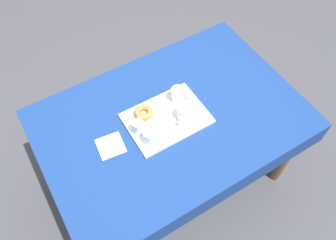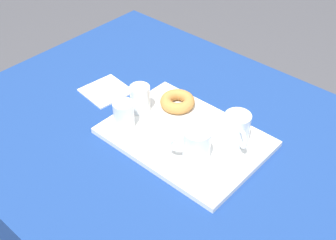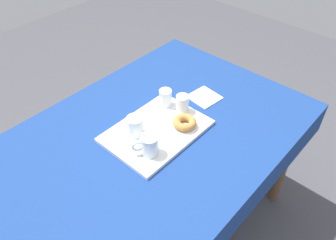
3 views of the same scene
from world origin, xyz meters
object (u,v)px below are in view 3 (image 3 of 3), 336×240
Objects in this scene: tea_mug_left at (149,146)px; tea_mug_right at (135,126)px; donut_plate_left at (185,126)px; dining_table at (152,149)px; water_glass_near at (165,99)px; sugar_donut_left at (185,122)px; serving_tray at (157,131)px; water_glass_far at (182,104)px; paper_napkin at (204,97)px.

tea_mug_right is at bearing -109.07° from tea_mug_left.
donut_plate_left is at bearing 143.54° from tea_mug_right.
dining_table is 15.19× the size of tea_mug_right.
sugar_donut_left is (0.06, 0.17, -0.01)m from water_glass_near.
water_glass_near is at bearing -109.03° from donut_plate_left.
tea_mug_right reaches higher than serving_tray.
serving_tray is 0.11m from tea_mug_right.
tea_mug_left is (0.09, 0.08, 0.15)m from dining_table.
water_glass_far is (-0.26, 0.05, -0.00)m from tea_mug_right.
water_glass_far is 0.62× the size of paper_napkin.
water_glass_far reaches higher than donut_plate_left.
serving_tray is 0.35m from paper_napkin.
sugar_donut_left is (-0.13, 0.09, 0.13)m from dining_table.
donut_plate_left is (0.06, 0.17, -0.03)m from water_glass_near.
sugar_donut_left is at bearing 70.97° from water_glass_near.
serving_tray is 0.13m from donut_plate_left.
sugar_donut_left is at bearing 143.54° from tea_mug_right.
tea_mug_left is 0.33m from water_glass_near.
donut_plate_left reaches higher than serving_tray.
tea_mug_left is at bearing -1.27° from donut_plate_left.
donut_plate_left is 1.06× the size of sugar_donut_left.
serving_tray is at bearing -1.01° from paper_napkin.
tea_mug_left is 1.19× the size of water_glass_near.
tea_mug_right is 0.71× the size of paper_napkin.
tea_mug_right is at bearing -32.75° from serving_tray.
sugar_donut_left is (-0.18, 0.13, -0.02)m from tea_mug_right.
tea_mug_left is 0.22m from sugar_donut_left.
water_glass_far is 0.75× the size of donut_plate_left.
dining_table is 14.74× the size of tea_mug_left.
tea_mug_left is at bearing 70.93° from tea_mug_right.
serving_tray is 3.95× the size of donut_plate_left.
water_glass_far is at bearing 178.26° from dining_table.
donut_plate_left is (0.08, 0.08, -0.04)m from water_glass_far.
dining_table is at bearing -34.27° from donut_plate_left.
sugar_donut_left is 0.26m from paper_napkin.
tea_mug_right is 0.86× the size of donut_plate_left.
donut_plate_left is at bearing 178.73° from tea_mug_left.
serving_tray is 4.57× the size of tea_mug_right.
water_glass_near is at bearing -156.29° from dining_table.
dining_table is 17.48× the size of water_glass_far.
water_glass_near is at bearing -26.62° from paper_napkin.
dining_table is 10.82× the size of paper_napkin.
tea_mug_right reaches higher than water_glass_far.
tea_mug_right is 0.26m from water_glass_far.
tea_mug_left reaches higher than sugar_donut_left.
tea_mug_left is 0.89× the size of donut_plate_left.
water_glass_near is (-0.28, -0.16, -0.01)m from tea_mug_left.
serving_tray is 3.26× the size of paper_napkin.
sugar_donut_left is 0.78× the size of paper_napkin.
water_glass_near is 0.62× the size of paper_napkin.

